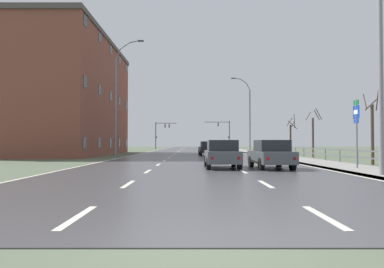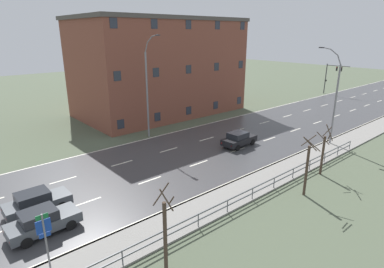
{
  "view_description": "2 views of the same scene",
  "coord_description": "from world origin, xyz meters",
  "px_view_note": "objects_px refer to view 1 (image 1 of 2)",
  "views": [
    {
      "loc": [
        -0.17,
        -4.86,
        1.43
      ],
      "look_at": [
        -0.22,
        49.05,
        2.73
      ],
      "focal_mm": 33.78,
      "sensor_mm": 36.0,
      "label": 1
    },
    {
      "loc": [
        22.43,
        10.87,
        11.56
      ],
      "look_at": [
        0.0,
        30.17,
        2.07
      ],
      "focal_mm": 29.56,
      "sensor_mm": 36.0,
      "label": 2
    }
  ],
  "objects_px": {
    "traffic_signal_left": "(161,131)",
    "street_lamp_midground": "(249,116)",
    "street_lamp_foreground": "(377,55)",
    "car_mid_centre": "(271,154)",
    "car_near_right": "(208,148)",
    "street_lamp_left_bank": "(118,100)",
    "brick_building": "(56,97)",
    "car_near_left": "(222,154)",
    "traffic_signal_right": "(225,130)",
    "highway_sign": "(357,125)"
  },
  "relations": [
    {
      "from": "car_near_right",
      "to": "car_near_left",
      "type": "relative_size",
      "value": 1.01
    },
    {
      "from": "traffic_signal_right",
      "to": "brick_building",
      "type": "xyz_separation_m",
      "value": [
        -23.38,
        -34.65,
        2.78
      ]
    },
    {
      "from": "car_near_left",
      "to": "street_lamp_foreground",
      "type": "bearing_deg",
      "value": -42.08
    },
    {
      "from": "street_lamp_foreground",
      "to": "street_lamp_midground",
      "type": "distance_m",
      "value": 33.56
    },
    {
      "from": "traffic_signal_left",
      "to": "car_near_left",
      "type": "xyz_separation_m",
      "value": [
        8.3,
        -56.62,
        -3.19
      ]
    },
    {
      "from": "brick_building",
      "to": "traffic_signal_left",
      "type": "bearing_deg",
      "value": 73.97
    },
    {
      "from": "street_lamp_foreground",
      "to": "car_near_right",
      "type": "relative_size",
      "value": 2.47
    },
    {
      "from": "traffic_signal_left",
      "to": "street_lamp_midground",
      "type": "bearing_deg",
      "value": -63.34
    },
    {
      "from": "street_lamp_foreground",
      "to": "car_near_right",
      "type": "xyz_separation_m",
      "value": [
        -5.89,
        25.51,
        -4.25
      ]
    },
    {
      "from": "brick_building",
      "to": "car_near_right",
      "type": "bearing_deg",
      "value": -8.44
    },
    {
      "from": "street_lamp_midground",
      "to": "street_lamp_left_bank",
      "type": "xyz_separation_m",
      "value": [
        -14.84,
        -13.42,
        0.59
      ]
    },
    {
      "from": "traffic_signal_left",
      "to": "car_near_right",
      "type": "height_order",
      "value": "traffic_signal_left"
    },
    {
      "from": "traffic_signal_left",
      "to": "car_near_right",
      "type": "bearing_deg",
      "value": -77.06
    },
    {
      "from": "brick_building",
      "to": "street_lamp_foreground",
      "type": "bearing_deg",
      "value": -49.67
    },
    {
      "from": "car_mid_centre",
      "to": "highway_sign",
      "type": "bearing_deg",
      "value": -14.35
    },
    {
      "from": "traffic_signal_left",
      "to": "car_mid_centre",
      "type": "relative_size",
      "value": 1.4
    },
    {
      "from": "car_mid_centre",
      "to": "brick_building",
      "type": "height_order",
      "value": "brick_building"
    },
    {
      "from": "street_lamp_left_bank",
      "to": "car_near_right",
      "type": "distance_m",
      "value": 11.49
    },
    {
      "from": "car_near_left",
      "to": "traffic_signal_left",
      "type": "bearing_deg",
      "value": 97.82
    },
    {
      "from": "car_near_right",
      "to": "car_mid_centre",
      "type": "relative_size",
      "value": 1.0
    },
    {
      "from": "car_near_right",
      "to": "brick_building",
      "type": "relative_size",
      "value": 0.18
    },
    {
      "from": "street_lamp_midground",
      "to": "highway_sign",
      "type": "xyz_separation_m",
      "value": [
        0.97,
        -29.59,
        -2.63
      ]
    },
    {
      "from": "highway_sign",
      "to": "car_near_left",
      "type": "bearing_deg",
      "value": 169.24
    },
    {
      "from": "street_lamp_midground",
      "to": "brick_building",
      "type": "height_order",
      "value": "brick_building"
    },
    {
      "from": "street_lamp_left_bank",
      "to": "car_mid_centre",
      "type": "distance_m",
      "value": 19.72
    },
    {
      "from": "car_near_right",
      "to": "street_lamp_midground",
      "type": "bearing_deg",
      "value": 51.29
    },
    {
      "from": "street_lamp_foreground",
      "to": "car_near_left",
      "type": "height_order",
      "value": "street_lamp_foreground"
    },
    {
      "from": "traffic_signal_left",
      "to": "car_mid_centre",
      "type": "bearing_deg",
      "value": -79.15
    },
    {
      "from": "street_lamp_foreground",
      "to": "highway_sign",
      "type": "height_order",
      "value": "street_lamp_foreground"
    },
    {
      "from": "car_near_left",
      "to": "brick_building",
      "type": "xyz_separation_m",
      "value": [
        -17.98,
        22.91,
        6.04
      ]
    },
    {
      "from": "highway_sign",
      "to": "car_near_right",
      "type": "xyz_separation_m",
      "value": [
        -6.84,
        21.55,
        -1.55
      ]
    },
    {
      "from": "street_lamp_foreground",
      "to": "traffic_signal_right",
      "type": "bearing_deg",
      "value": 90.51
    },
    {
      "from": "street_lamp_foreground",
      "to": "brick_building",
      "type": "bearing_deg",
      "value": 130.33
    },
    {
      "from": "street_lamp_midground",
      "to": "car_near_left",
      "type": "bearing_deg",
      "value": -101.84
    },
    {
      "from": "street_lamp_left_bank",
      "to": "street_lamp_foreground",
      "type": "bearing_deg",
      "value": -53.57
    },
    {
      "from": "street_lamp_foreground",
      "to": "brick_building",
      "type": "height_order",
      "value": "brick_building"
    },
    {
      "from": "traffic_signal_right",
      "to": "brick_building",
      "type": "relative_size",
      "value": 0.26
    },
    {
      "from": "street_lamp_midground",
      "to": "highway_sign",
      "type": "distance_m",
      "value": 29.72
    },
    {
      "from": "street_lamp_left_bank",
      "to": "car_near_right",
      "type": "xyz_separation_m",
      "value": [
        8.97,
        5.38,
        -4.77
      ]
    },
    {
      "from": "car_mid_centre",
      "to": "brick_building",
      "type": "xyz_separation_m",
      "value": [
        -20.61,
        23.31,
        6.04
      ]
    },
    {
      "from": "street_lamp_midground",
      "to": "car_near_right",
      "type": "bearing_deg",
      "value": -126.13
    },
    {
      "from": "street_lamp_left_bank",
      "to": "car_mid_centre",
      "type": "relative_size",
      "value": 2.75
    },
    {
      "from": "car_near_right",
      "to": "brick_building",
      "type": "bearing_deg",
      "value": 168.97
    },
    {
      "from": "street_lamp_foreground",
      "to": "street_lamp_midground",
      "type": "relative_size",
      "value": 1.01
    },
    {
      "from": "street_lamp_foreground",
      "to": "car_mid_centre",
      "type": "bearing_deg",
      "value": 124.27
    },
    {
      "from": "highway_sign",
      "to": "traffic_signal_right",
      "type": "bearing_deg",
      "value": 91.46
    },
    {
      "from": "car_near_right",
      "to": "brick_building",
      "type": "distance_m",
      "value": 19.21
    },
    {
      "from": "highway_sign",
      "to": "car_near_right",
      "type": "relative_size",
      "value": 0.88
    },
    {
      "from": "car_near_left",
      "to": "street_lamp_left_bank",
      "type": "bearing_deg",
      "value": 120.43
    },
    {
      "from": "highway_sign",
      "to": "car_near_right",
      "type": "bearing_deg",
      "value": 107.61
    }
  ]
}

